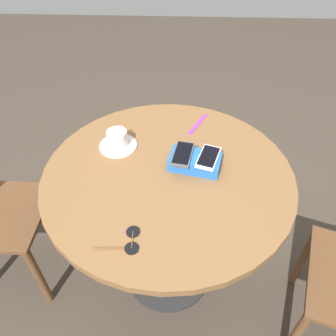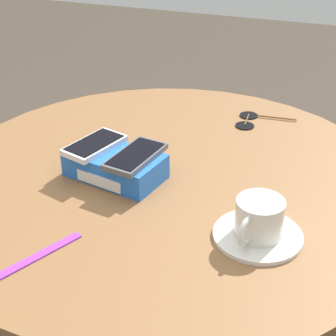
{
  "view_description": "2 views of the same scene",
  "coord_description": "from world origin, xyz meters",
  "px_view_note": "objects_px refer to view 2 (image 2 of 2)",
  "views": [
    {
      "loc": [
        -0.04,
        0.9,
        1.61
      ],
      "look_at": [
        0.0,
        0.0,
        0.76
      ],
      "focal_mm": 35.0,
      "sensor_mm": 36.0,
      "label": 1
    },
    {
      "loc": [
        0.32,
        -0.93,
        1.33
      ],
      "look_at": [
        0.0,
        0.0,
        0.76
      ],
      "focal_mm": 60.0,
      "sensor_mm": 36.0,
      "label": 2
    }
  ],
  "objects_px": {
    "phone_box": "(115,165)",
    "sunglasses": "(250,120)",
    "phone_gray": "(136,156)",
    "saucer": "(258,235)",
    "round_table": "(168,228)",
    "phone_white": "(95,145)",
    "coffee_cup": "(259,218)",
    "lanyard_strap": "(37,257)"
  },
  "relations": [
    {
      "from": "round_table",
      "to": "saucer",
      "type": "relative_size",
      "value": 6.14
    },
    {
      "from": "saucer",
      "to": "coffee_cup",
      "type": "relative_size",
      "value": 1.39
    },
    {
      "from": "lanyard_strap",
      "to": "phone_white",
      "type": "bearing_deg",
      "value": 95.93
    },
    {
      "from": "phone_white",
      "to": "phone_box",
      "type": "bearing_deg",
      "value": -12.44
    },
    {
      "from": "lanyard_strap",
      "to": "sunglasses",
      "type": "bearing_deg",
      "value": 70.49
    },
    {
      "from": "phone_white",
      "to": "phone_gray",
      "type": "relative_size",
      "value": 0.96
    },
    {
      "from": "lanyard_strap",
      "to": "round_table",
      "type": "bearing_deg",
      "value": 69.21
    },
    {
      "from": "phone_white",
      "to": "lanyard_strap",
      "type": "relative_size",
      "value": 0.84
    },
    {
      "from": "saucer",
      "to": "coffee_cup",
      "type": "height_order",
      "value": "coffee_cup"
    },
    {
      "from": "phone_box",
      "to": "saucer",
      "type": "xyz_separation_m",
      "value": [
        0.32,
        -0.11,
        -0.02
      ]
    },
    {
      "from": "phone_box",
      "to": "sunglasses",
      "type": "distance_m",
      "value": 0.41
    },
    {
      "from": "phone_white",
      "to": "sunglasses",
      "type": "xyz_separation_m",
      "value": [
        0.25,
        0.34,
        -0.06
      ]
    },
    {
      "from": "round_table",
      "to": "phone_white",
      "type": "bearing_deg",
      "value": -170.98
    },
    {
      "from": "sunglasses",
      "to": "phone_gray",
      "type": "bearing_deg",
      "value": -113.95
    },
    {
      "from": "round_table",
      "to": "phone_gray",
      "type": "height_order",
      "value": "phone_gray"
    },
    {
      "from": "phone_box",
      "to": "sunglasses",
      "type": "xyz_separation_m",
      "value": [
        0.21,
        0.35,
        -0.02
      ]
    },
    {
      "from": "phone_white",
      "to": "saucer",
      "type": "distance_m",
      "value": 0.39
    },
    {
      "from": "round_table",
      "to": "saucer",
      "type": "xyz_separation_m",
      "value": [
        0.21,
        -0.14,
        0.13
      ]
    },
    {
      "from": "phone_box",
      "to": "phone_white",
      "type": "distance_m",
      "value": 0.06
    },
    {
      "from": "phone_gray",
      "to": "saucer",
      "type": "relative_size",
      "value": 0.97
    },
    {
      "from": "saucer",
      "to": "phone_white",
      "type": "bearing_deg",
      "value": 161.73
    },
    {
      "from": "round_table",
      "to": "saucer",
      "type": "height_order",
      "value": "saucer"
    },
    {
      "from": "round_table",
      "to": "coffee_cup",
      "type": "xyz_separation_m",
      "value": [
        0.21,
        -0.15,
        0.17
      ]
    },
    {
      "from": "phone_white",
      "to": "sunglasses",
      "type": "height_order",
      "value": "phone_white"
    },
    {
      "from": "phone_white",
      "to": "sunglasses",
      "type": "distance_m",
      "value": 0.43
    },
    {
      "from": "coffee_cup",
      "to": "sunglasses",
      "type": "xyz_separation_m",
      "value": [
        -0.11,
        0.46,
        -0.04
      ]
    },
    {
      "from": "phone_box",
      "to": "phone_gray",
      "type": "bearing_deg",
      "value": -5.61
    },
    {
      "from": "saucer",
      "to": "coffee_cup",
      "type": "distance_m",
      "value": 0.04
    },
    {
      "from": "sunglasses",
      "to": "phone_white",
      "type": "bearing_deg",
      "value": -126.74
    },
    {
      "from": "phone_box",
      "to": "saucer",
      "type": "height_order",
      "value": "phone_box"
    },
    {
      "from": "round_table",
      "to": "phone_white",
      "type": "xyz_separation_m",
      "value": [
        -0.15,
        -0.02,
        0.19
      ]
    },
    {
      "from": "coffee_cup",
      "to": "saucer",
      "type": "bearing_deg",
      "value": 73.72
    },
    {
      "from": "phone_gray",
      "to": "saucer",
      "type": "xyz_separation_m",
      "value": [
        0.27,
        -0.1,
        -0.05
      ]
    },
    {
      "from": "phone_white",
      "to": "coffee_cup",
      "type": "bearing_deg",
      "value": -18.62
    },
    {
      "from": "coffee_cup",
      "to": "lanyard_strap",
      "type": "height_order",
      "value": "coffee_cup"
    },
    {
      "from": "phone_white",
      "to": "lanyard_strap",
      "type": "bearing_deg",
      "value": -84.07
    },
    {
      "from": "phone_white",
      "to": "saucer",
      "type": "xyz_separation_m",
      "value": [
        0.36,
        -0.12,
        -0.06
      ]
    },
    {
      "from": "phone_gray",
      "to": "sunglasses",
      "type": "relative_size",
      "value": 1.07
    },
    {
      "from": "phone_gray",
      "to": "sunglasses",
      "type": "height_order",
      "value": "phone_gray"
    },
    {
      "from": "phone_box",
      "to": "lanyard_strap",
      "type": "relative_size",
      "value": 1.23
    },
    {
      "from": "sunglasses",
      "to": "phone_box",
      "type": "bearing_deg",
      "value": -120.33
    },
    {
      "from": "coffee_cup",
      "to": "phone_gray",
      "type": "bearing_deg",
      "value": 158.16
    }
  ]
}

